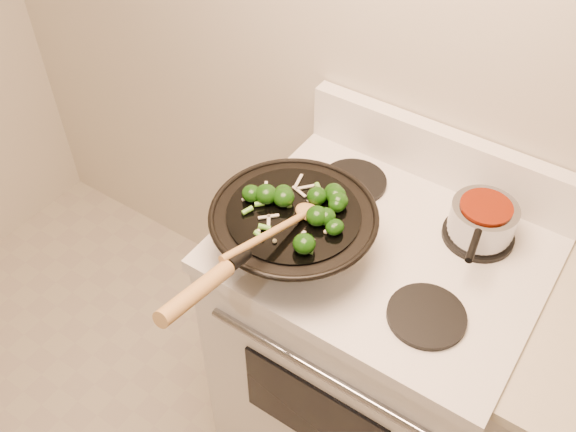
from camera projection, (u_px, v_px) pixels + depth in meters
The scene contains 5 objects.
stove at pixel (370, 344), 1.93m from camera, with size 0.78×0.67×1.08m.
wok at pixel (292, 230), 1.53m from camera, with size 0.40×0.66×0.26m.
stirfry at pixel (307, 206), 1.48m from camera, with size 0.26×0.25×0.05m.
wooden_spoon at pixel (286, 225), 1.42m from camera, with size 0.08×0.31×0.09m.
saucepan at pixel (482, 220), 1.58m from camera, with size 0.16×0.26×0.10m.
Camera 1 is at (0.39, 0.14, 2.11)m, focal length 40.00 mm.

